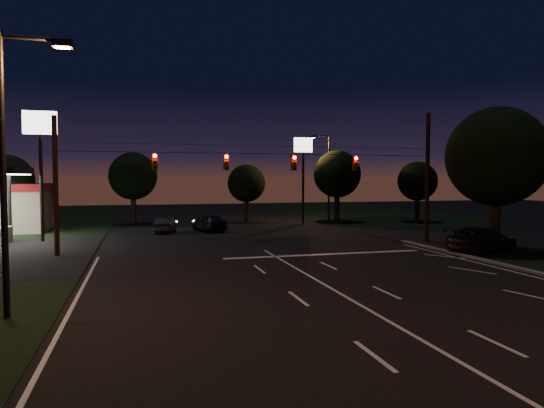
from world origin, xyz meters
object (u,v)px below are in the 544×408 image
object	(u,v)px
tree_right_near	(495,158)
car_oncoming_a	(209,222)
car_oncoming_b	(166,225)
utility_pole_right	(426,242)
car_cross	(482,239)

from	to	relation	value
tree_right_near	car_oncoming_a	distance (m)	22.51
tree_right_near	car_oncoming_b	world-z (taller)	tree_right_near
utility_pole_right	tree_right_near	distance (m)	7.61
tree_right_near	car_oncoming_a	xyz separation A→B (m)	(-15.29, 15.75, -4.94)
tree_right_near	car_cross	xyz separation A→B (m)	(-0.94, -0.17, -4.92)
utility_pole_right	tree_right_near	bearing A→B (deg)	-72.47
tree_right_near	car_cross	bearing A→B (deg)	-170.07
car_oncoming_a	car_oncoming_b	size ratio (longest dim) A/B	1.12
utility_pole_right	car_oncoming_a	bearing A→B (deg)	141.58
car_oncoming_b	car_oncoming_a	bearing A→B (deg)	-166.70
utility_pole_right	tree_right_near	world-z (taller)	tree_right_near
car_oncoming_a	car_oncoming_b	world-z (taller)	car_oncoming_a
car_oncoming_b	utility_pole_right	bearing A→B (deg)	159.46
tree_right_near	car_oncoming_b	distance (m)	25.04
car_oncoming_a	car_oncoming_b	bearing A→B (deg)	-12.93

